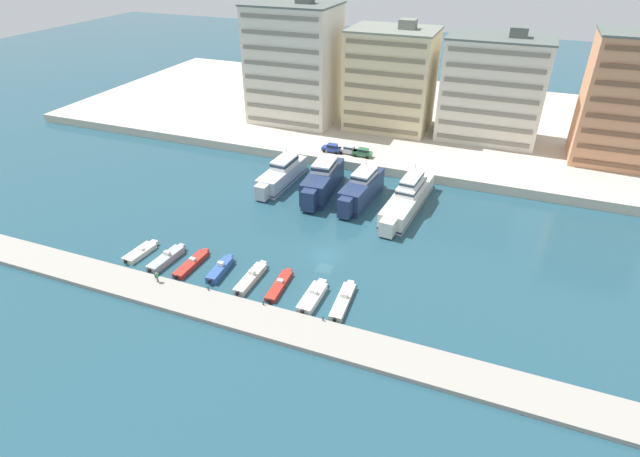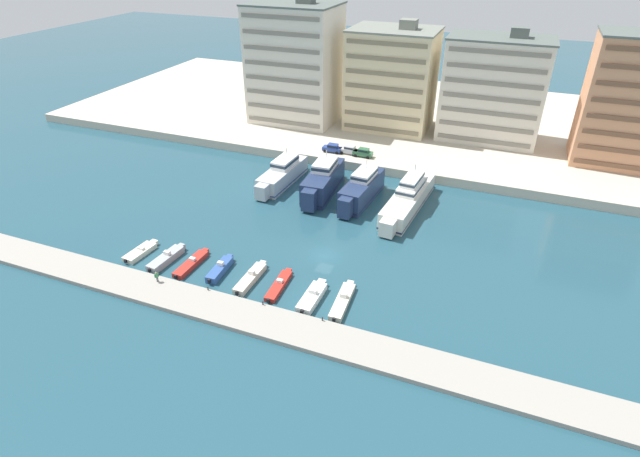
% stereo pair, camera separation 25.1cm
% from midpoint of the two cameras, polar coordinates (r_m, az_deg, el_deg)
% --- Properties ---
extents(ground_plane, '(400.00, 400.00, 0.00)m').
position_cam_midpoint_polar(ground_plane, '(77.11, 0.60, -3.08)').
color(ground_plane, '#234C5B').
extents(quay_promenade, '(180.00, 70.00, 1.91)m').
position_cam_midpoint_polar(quay_promenade, '(134.66, 11.04, 12.24)').
color(quay_promenade, beige).
rests_on(quay_promenade, ground).
extents(pier_dock, '(120.00, 5.63, 0.65)m').
position_cam_midpoint_polar(pier_dock, '(64.51, -5.03, -10.88)').
color(pier_dock, '#9E998E').
rests_on(pier_dock, ground).
extents(yacht_silver_far_left, '(4.78, 17.29, 6.62)m').
position_cam_midpoint_polar(yacht_silver_far_left, '(98.54, -4.27, 6.22)').
color(yacht_silver_far_left, silver).
rests_on(yacht_silver_far_left, ground).
extents(yacht_navy_left, '(5.32, 17.31, 7.76)m').
position_cam_midpoint_polar(yacht_navy_left, '(94.31, 0.38, 5.48)').
color(yacht_navy_left, navy).
rests_on(yacht_navy_left, ground).
extents(yacht_navy_mid_left, '(5.08, 16.37, 7.33)m').
position_cam_midpoint_polar(yacht_navy_mid_left, '(91.70, 4.82, 4.46)').
color(yacht_navy_mid_left, navy).
rests_on(yacht_navy_mid_left, ground).
extents(yacht_ivory_center_left, '(6.04, 22.68, 7.53)m').
position_cam_midpoint_polar(yacht_ivory_center_left, '(90.34, 10.12, 3.45)').
color(yacht_ivory_center_left, silver).
rests_on(yacht_ivory_center_left, ground).
extents(motorboat_cream_far_left, '(2.53, 6.66, 1.13)m').
position_cam_midpoint_polar(motorboat_cream_far_left, '(82.01, -19.73, -2.51)').
color(motorboat_cream_far_left, beige).
rests_on(motorboat_cream_far_left, ground).
extents(motorboat_grey_left, '(2.29, 7.72, 1.62)m').
position_cam_midpoint_polar(motorboat_grey_left, '(78.95, -17.05, -3.26)').
color(motorboat_grey_left, '#9EA3A8').
rests_on(motorboat_grey_left, ground).
extents(motorboat_red_mid_left, '(1.80, 7.92, 1.23)m').
position_cam_midpoint_polar(motorboat_red_mid_left, '(76.98, -14.39, -3.90)').
color(motorboat_red_mid_left, red).
rests_on(motorboat_red_mid_left, ground).
extents(motorboat_blue_center_left, '(1.92, 6.87, 1.63)m').
position_cam_midpoint_polar(motorboat_blue_center_left, '(74.64, -11.25, -4.56)').
color(motorboat_blue_center_left, '#33569E').
rests_on(motorboat_blue_center_left, ground).
extents(motorboat_cream_center, '(1.68, 8.18, 1.52)m').
position_cam_midpoint_polar(motorboat_cream_center, '(72.26, -7.83, -5.61)').
color(motorboat_cream_center, beige).
rests_on(motorboat_cream_center, ground).
extents(motorboat_red_center_right, '(1.88, 7.82, 1.11)m').
position_cam_midpoint_polar(motorboat_red_center_right, '(70.64, -4.61, -6.48)').
color(motorboat_red_center_right, red).
rests_on(motorboat_red_center_right, ground).
extents(motorboat_white_mid_right, '(2.15, 7.45, 1.57)m').
position_cam_midpoint_polar(motorboat_white_mid_right, '(68.18, -0.78, -7.81)').
color(motorboat_white_mid_right, white).
rests_on(motorboat_white_mid_right, ground).
extents(motorboat_cream_right, '(2.21, 8.66, 1.38)m').
position_cam_midpoint_polar(motorboat_cream_right, '(67.76, 2.71, -8.25)').
color(motorboat_cream_right, beige).
rests_on(motorboat_cream_right, ground).
extents(car_blue_far_left, '(4.11, 1.94, 1.80)m').
position_cam_midpoint_polar(car_blue_far_left, '(108.33, 1.49, 9.21)').
color(car_blue_far_left, '#28428E').
rests_on(car_blue_far_left, quay_promenade).
extents(car_silver_left, '(4.20, 2.14, 1.80)m').
position_cam_midpoint_polar(car_silver_left, '(107.54, 3.44, 8.99)').
color(car_silver_left, '#B7BCC1').
rests_on(car_silver_left, quay_promenade).
extents(car_green_mid_left, '(4.13, 1.99, 1.80)m').
position_cam_midpoint_polar(car_green_mid_left, '(106.39, 5.02, 8.68)').
color(car_green_mid_left, '#2D6642').
rests_on(car_green_mid_left, quay_promenade).
extents(apartment_block_far_left, '(20.50, 15.18, 29.01)m').
position_cam_midpoint_polar(apartment_block_far_left, '(125.18, -2.82, 18.26)').
color(apartment_block_far_left, silver).
rests_on(apartment_block_far_left, quay_promenade).
extents(apartment_block_left, '(19.47, 14.91, 24.44)m').
position_cam_midpoint_polar(apartment_block_left, '(121.93, 8.26, 16.53)').
color(apartment_block_left, beige).
rests_on(apartment_block_left, quay_promenade).
extents(apartment_block_mid_left, '(21.73, 13.36, 24.11)m').
position_cam_midpoint_polar(apartment_block_mid_left, '(119.57, 19.27, 14.80)').
color(apartment_block_mid_left, silver).
rests_on(apartment_block_mid_left, quay_promenade).
extents(apartment_block_center_left, '(18.92, 12.61, 27.19)m').
position_cam_midpoint_polar(apartment_block_center_left, '(116.75, 32.45, 12.15)').
color(apartment_block_center_left, tan).
rests_on(apartment_block_center_left, quay_promenade).
extents(pedestrian_near_edge, '(0.41, 0.55, 1.62)m').
position_cam_midpoint_polar(pedestrian_near_edge, '(73.65, -18.07, -5.19)').
color(pedestrian_near_edge, '#4C515B').
rests_on(pedestrian_near_edge, pier_dock).
extents(bollard_west, '(0.20, 0.20, 0.61)m').
position_cam_midpoint_polar(bollard_west, '(70.60, -12.61, -6.66)').
color(bollard_west, '#2D2D33').
rests_on(bollard_west, pier_dock).
extents(bollard_west_mid, '(0.20, 0.20, 0.61)m').
position_cam_midpoint_polar(bollard_west_mid, '(66.91, -6.45, -8.42)').
color(bollard_west_mid, '#2D2D33').
rests_on(bollard_west_mid, pier_dock).
extents(bollard_east_mid, '(0.20, 0.20, 0.61)m').
position_cam_midpoint_polar(bollard_east_mid, '(64.13, 0.39, -10.25)').
color(bollard_east_mid, '#2D2D33').
rests_on(bollard_east_mid, pier_dock).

